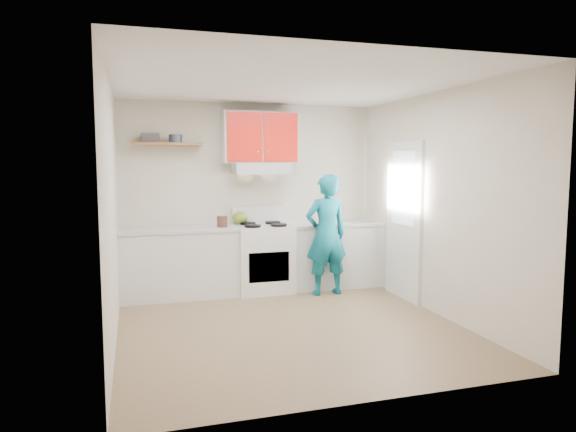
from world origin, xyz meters
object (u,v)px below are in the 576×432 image
object	(u,v)px
kettle	(240,218)
crock	(222,222)
tin	(175,139)
person	(326,235)
stove	(263,258)

from	to	relation	value
kettle	crock	xyz separation A→B (m)	(-0.29, -0.26, -0.03)
tin	person	size ratio (longest dim) A/B	0.11
stove	kettle	bearing A→B (deg)	142.06
stove	person	bearing A→B (deg)	-27.63
stove	person	xyz separation A→B (m)	(0.77, -0.40, 0.35)
stove	person	size ratio (longest dim) A/B	0.57
tin	person	xyz separation A→B (m)	(1.92, -0.55, -1.28)
crock	stove	bearing A→B (deg)	4.09
stove	tin	size ratio (longest dim) A/B	5.32
kettle	crock	world-z (taller)	kettle
stove	kettle	distance (m)	0.66
tin	kettle	size ratio (longest dim) A/B	0.80
kettle	person	xyz separation A→B (m)	(1.05, -0.62, -0.20)
tin	kettle	distance (m)	1.39
kettle	crock	size ratio (longest dim) A/B	1.27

